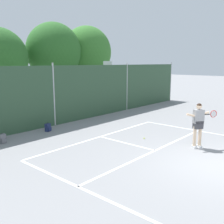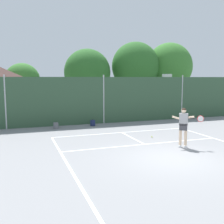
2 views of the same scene
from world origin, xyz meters
TOP-DOWN VIEW (x-y plane):
  - ground_plane at (0.00, 0.00)m, footprint 120.00×120.00m
  - court_markings at (0.00, 0.65)m, footprint 8.30×11.10m
  - chainlink_fence at (0.00, 9.00)m, footprint 26.09×0.09m
  - basketball_hoop at (5.95, 10.42)m, footprint 0.90×0.67m
  - treeline_backdrop at (1.58, 17.09)m, footprint 27.03×4.66m
  - tennis_player at (1.44, 1.37)m, footprint 1.26×0.80m
  - tennis_ball at (1.07, 3.73)m, footprint 0.07×0.07m
  - backpack_grey at (-3.53, 8.00)m, footprint 0.30×0.27m
  - backpack_navy at (-1.04, 8.19)m, footprint 0.32×0.31m

SIDE VIEW (x-z plane):
  - ground_plane at x=0.00m, z-range 0.00..0.00m
  - court_markings at x=0.00m, z-range 0.00..0.01m
  - tennis_ball at x=1.07m, z-range 0.00..0.07m
  - backpack_grey at x=-3.53m, z-range -0.04..0.42m
  - backpack_navy at x=-1.04m, z-range -0.04..0.42m
  - tennis_player at x=1.44m, z-range 0.18..2.04m
  - chainlink_fence at x=0.00m, z-range -0.07..3.37m
  - basketball_hoop at x=5.95m, z-range 0.54..4.09m
  - treeline_backdrop at x=1.58m, z-range 0.54..7.61m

